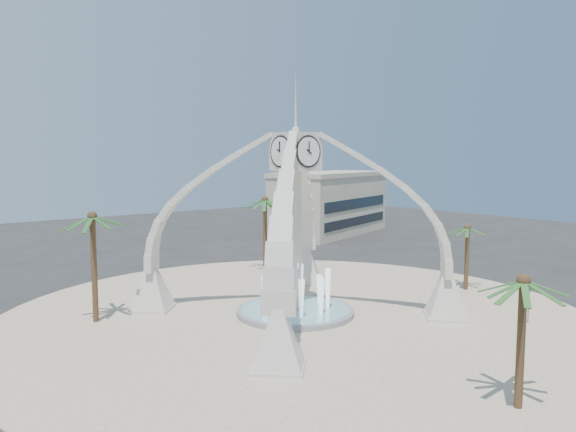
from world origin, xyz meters
TOP-DOWN VIEW (x-y plane):
  - ground at (0.00, 0.00)m, footprint 140.00×140.00m
  - plaza at (0.00, 0.00)m, footprint 40.00×40.00m
  - clock_tower at (-0.00, -0.00)m, footprint 17.94×17.94m
  - fountain at (0.00, 0.00)m, footprint 8.00×8.00m
  - building_ne at (30.00, 28.00)m, footprint 21.87×14.17m
  - palm_east at (15.24, -3.26)m, footprint 4.50×4.50m
  - palm_west at (-11.11, 6.93)m, footprint 4.09×4.09m
  - palm_north at (7.16, 12.86)m, footprint 4.90×4.90m
  - palm_south at (-1.84, -16.94)m, footprint 4.82×4.82m
  - street_sign at (10.35, -11.02)m, footprint 0.96×0.35m

SIDE VIEW (x-z plane):
  - ground at x=0.00m, z-range 0.00..0.00m
  - plaza at x=0.00m, z-range 0.00..0.06m
  - fountain at x=0.00m, z-range -1.52..2.10m
  - street_sign at x=10.35m, z-range 0.59..3.33m
  - building_ne at x=30.00m, z-range 0.01..8.61m
  - palm_east at x=15.24m, z-range 2.13..7.89m
  - palm_south at x=-1.84m, z-range 2.35..8.61m
  - clock_tower at x=0.00m, z-range -1.66..14.64m
  - palm_north at x=7.16m, z-range 2.87..10.43m
  - palm_west at x=-11.11m, z-range 2.97..10.65m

